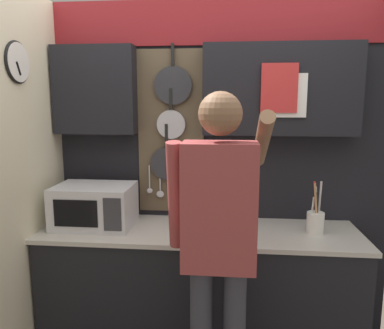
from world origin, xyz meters
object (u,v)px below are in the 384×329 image
microwave (95,206)px  person (219,231)px  utensil_crock (315,220)px  knife_block (199,216)px

microwave → person: person is taller
utensil_crock → person: size_ratio=0.20×
microwave → person: size_ratio=0.30×
knife_block → utensil_crock: (0.77, 0.00, -0.00)m
knife_block → person: bearing=-75.5°
person → microwave: bearing=147.1°
knife_block → person: (0.15, -0.57, 0.10)m
microwave → utensil_crock: (1.50, 0.00, -0.06)m
knife_block → person: 0.59m
microwave → utensil_crock: size_ratio=1.51×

